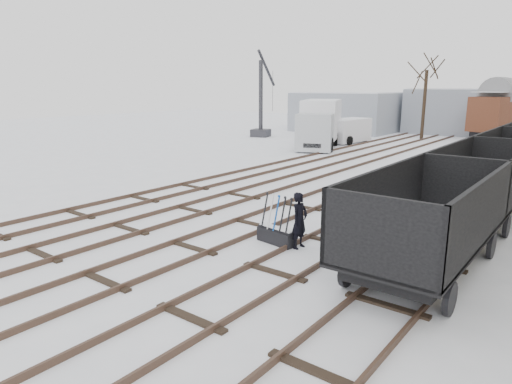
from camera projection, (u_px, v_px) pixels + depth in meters
ground at (192, 249)px, 13.52m from camera, size 120.00×120.00×0.00m
tracks at (378, 176)px, 24.06m from camera, size 13.90×52.00×0.16m
shed_left at (347, 112)px, 48.57m from camera, size 10.00×8.00×4.10m
shed_right at (446, 111)px, 46.26m from camera, size 7.00×6.00×4.50m
ground_frame at (277, 234)px, 13.91m from camera, size 1.35×0.61×1.49m
worker at (300, 221)px, 13.41m from camera, size 0.44×0.64×1.68m
freight_wagon_a at (427, 234)px, 11.64m from camera, size 2.57×6.43×2.62m
freight_wagon_b at (483, 190)px, 16.58m from camera, size 2.57×6.43×2.62m
box_van_wagon at (497, 113)px, 39.31m from camera, size 4.09×6.07×4.24m
lorry at (319, 123)px, 35.69m from camera, size 4.56×8.41×3.65m
panel_van at (348, 130)px, 38.72m from camera, size 2.42×4.74×2.01m
crane at (262, 114)px, 43.17m from camera, size 1.97×4.75×7.95m
tree_far_left at (424, 105)px, 41.02m from camera, size 0.30×0.30×6.10m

